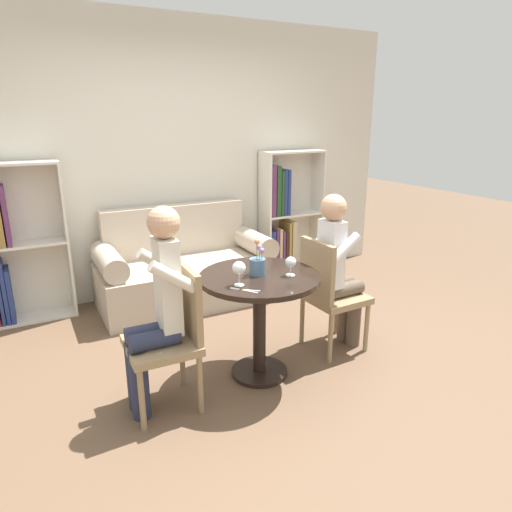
{
  "coord_description": "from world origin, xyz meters",
  "views": [
    {
      "loc": [
        -1.36,
        -2.54,
        1.77
      ],
      "look_at": [
        0.0,
        0.05,
        0.87
      ],
      "focal_mm": 32.0,
      "sensor_mm": 36.0,
      "label": 1
    }
  ],
  "objects_px": {
    "chair_left": "(172,332)",
    "person_left": "(156,309)",
    "wine_glass_right": "(291,263)",
    "flower_vase": "(258,265)",
    "bookshelf_left": "(12,246)",
    "person_right": "(338,269)",
    "couch": "(185,271)",
    "chair_right": "(328,291)",
    "bookshelf_right": "(283,219)",
    "wine_glass_left": "(239,268)"
  },
  "relations": [
    {
      "from": "bookshelf_right",
      "to": "wine_glass_right",
      "type": "xyz_separation_m",
      "value": [
        -1.1,
        -1.91,
        0.19
      ]
    },
    {
      "from": "wine_glass_right",
      "to": "flower_vase",
      "type": "height_order",
      "value": "flower_vase"
    },
    {
      "from": "couch",
      "to": "chair_right",
      "type": "bearing_deg",
      "value": -66.65
    },
    {
      "from": "chair_left",
      "to": "flower_vase",
      "type": "distance_m",
      "value": 0.71
    },
    {
      "from": "chair_left",
      "to": "wine_glass_left",
      "type": "bearing_deg",
      "value": 82.79
    },
    {
      "from": "bookshelf_left",
      "to": "person_left",
      "type": "distance_m",
      "value": 2.0
    },
    {
      "from": "bookshelf_right",
      "to": "wine_glass_left",
      "type": "bearing_deg",
      "value": -127.71
    },
    {
      "from": "bookshelf_left",
      "to": "person_left",
      "type": "height_order",
      "value": "bookshelf_left"
    },
    {
      "from": "chair_left",
      "to": "person_left",
      "type": "xyz_separation_m",
      "value": [
        -0.09,
        0.0,
        0.18
      ]
    },
    {
      "from": "chair_right",
      "to": "flower_vase",
      "type": "relative_size",
      "value": 3.6
    },
    {
      "from": "couch",
      "to": "chair_right",
      "type": "height_order",
      "value": "couch"
    },
    {
      "from": "wine_glass_left",
      "to": "flower_vase",
      "type": "xyz_separation_m",
      "value": [
        0.2,
        0.13,
        -0.04
      ]
    },
    {
      "from": "person_left",
      "to": "bookshelf_left",
      "type": "bearing_deg",
      "value": -157.12
    },
    {
      "from": "couch",
      "to": "flower_vase",
      "type": "height_order",
      "value": "flower_vase"
    },
    {
      "from": "chair_left",
      "to": "couch",
      "type": "bearing_deg",
      "value": 159.32
    },
    {
      "from": "bookshelf_right",
      "to": "chair_right",
      "type": "bearing_deg",
      "value": -110.34
    },
    {
      "from": "chair_left",
      "to": "bookshelf_left",
      "type": "bearing_deg",
      "value": -154.83
    },
    {
      "from": "chair_right",
      "to": "wine_glass_right",
      "type": "xyz_separation_m",
      "value": [
        -0.45,
        -0.17,
        0.34
      ]
    },
    {
      "from": "person_right",
      "to": "couch",
      "type": "bearing_deg",
      "value": 23.99
    },
    {
      "from": "bookshelf_left",
      "to": "chair_right",
      "type": "distance_m",
      "value": 2.74
    },
    {
      "from": "person_right",
      "to": "person_left",
      "type": "bearing_deg",
      "value": 92.59
    },
    {
      "from": "flower_vase",
      "to": "bookshelf_right",
      "type": "bearing_deg",
      "value": 54.36
    },
    {
      "from": "bookshelf_right",
      "to": "person_right",
      "type": "relative_size",
      "value": 1.14
    },
    {
      "from": "person_right",
      "to": "chair_right",
      "type": "bearing_deg",
      "value": 91.56
    },
    {
      "from": "chair_left",
      "to": "person_right",
      "type": "distance_m",
      "value": 1.38
    },
    {
      "from": "chair_right",
      "to": "wine_glass_left",
      "type": "relative_size",
      "value": 5.67
    },
    {
      "from": "chair_right",
      "to": "person_right",
      "type": "height_order",
      "value": "person_right"
    },
    {
      "from": "bookshelf_left",
      "to": "bookshelf_right",
      "type": "distance_m",
      "value": 2.75
    },
    {
      "from": "couch",
      "to": "person_left",
      "type": "relative_size",
      "value": 1.3
    },
    {
      "from": "couch",
      "to": "bookshelf_right",
      "type": "distance_m",
      "value": 1.35
    },
    {
      "from": "wine_glass_right",
      "to": "person_right",
      "type": "bearing_deg",
      "value": 18.34
    },
    {
      "from": "couch",
      "to": "person_left",
      "type": "xyz_separation_m",
      "value": [
        -0.72,
        -1.59,
        0.36
      ]
    },
    {
      "from": "couch",
      "to": "bookshelf_right",
      "type": "relative_size",
      "value": 1.19
    },
    {
      "from": "person_left",
      "to": "wine_glass_left",
      "type": "xyz_separation_m",
      "value": [
        0.52,
        -0.07,
        0.19
      ]
    },
    {
      "from": "wine_glass_left",
      "to": "wine_glass_right",
      "type": "relative_size",
      "value": 1.22
    },
    {
      "from": "wine_glass_left",
      "to": "flower_vase",
      "type": "height_order",
      "value": "flower_vase"
    },
    {
      "from": "chair_right",
      "to": "person_right",
      "type": "bearing_deg",
      "value": -88.44
    },
    {
      "from": "person_left",
      "to": "person_right",
      "type": "relative_size",
      "value": 1.04
    },
    {
      "from": "wine_glass_right",
      "to": "flower_vase",
      "type": "xyz_separation_m",
      "value": [
        -0.19,
        0.12,
        -0.02
      ]
    },
    {
      "from": "bookshelf_left",
      "to": "person_left",
      "type": "xyz_separation_m",
      "value": [
        0.74,
        -1.86,
        -0.02
      ]
    },
    {
      "from": "chair_right",
      "to": "person_left",
      "type": "height_order",
      "value": "person_left"
    },
    {
      "from": "couch",
      "to": "person_left",
      "type": "distance_m",
      "value": 1.78
    },
    {
      "from": "couch",
      "to": "person_right",
      "type": "xyz_separation_m",
      "value": [
        0.73,
        -1.46,
        0.34
      ]
    },
    {
      "from": "couch",
      "to": "bookshelf_right",
      "type": "xyz_separation_m",
      "value": [
        1.28,
        0.26,
        0.33
      ]
    },
    {
      "from": "bookshelf_left",
      "to": "wine_glass_right",
      "type": "bearing_deg",
      "value": -49.26
    },
    {
      "from": "chair_right",
      "to": "wine_glass_left",
      "type": "distance_m",
      "value": 0.94
    },
    {
      "from": "chair_right",
      "to": "person_left",
      "type": "xyz_separation_m",
      "value": [
        -1.36,
        -0.12,
        0.18
      ]
    },
    {
      "from": "bookshelf_right",
      "to": "chair_right",
      "type": "relative_size",
      "value": 1.56
    },
    {
      "from": "chair_right",
      "to": "chair_left",
      "type": "bearing_deg",
      "value": 93.13
    },
    {
      "from": "chair_left",
      "to": "wine_glass_right",
      "type": "xyz_separation_m",
      "value": [
        0.81,
        -0.05,
        0.34
      ]
    }
  ]
}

